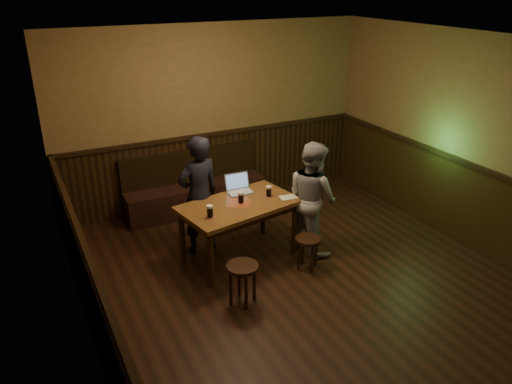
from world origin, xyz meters
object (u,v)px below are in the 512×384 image
at_px(pint_mid, 241,198).
at_px(laptop, 239,187).
at_px(stool_right, 308,244).
at_px(person_suit, 199,195).
at_px(pint_left, 210,211).
at_px(pint_right, 269,191).
at_px(bench, 195,191).
at_px(pub_table, 239,211).
at_px(person_grey, 312,197).
at_px(stool_left, 242,273).

relative_size(pint_mid, laptop, 0.44).
xyz_separation_m(stool_right, person_suit, (-1.03, 1.04, 0.46)).
relative_size(pint_left, laptop, 0.46).
xyz_separation_m(pint_left, laptop, (0.63, 0.54, -0.02)).
distance_m(pint_right, person_suit, 0.91).
xyz_separation_m(pint_mid, person_suit, (-0.40, 0.43, -0.06)).
xyz_separation_m(bench, person_suit, (-0.38, -1.22, 0.49)).
relative_size(pint_right, laptop, 0.43).
bearing_deg(bench, pub_table, -90.00).
height_order(laptop, person_grey, person_grey).
height_order(pub_table, laptop, laptop).
height_order(pub_table, stool_right, pub_table).
relative_size(pub_table, pint_mid, 10.66).
bearing_deg(bench, stool_left, -98.63).
bearing_deg(stool_right, pint_mid, 135.28).
xyz_separation_m(pub_table, stool_left, (-0.39, -0.90, -0.29)).
xyz_separation_m(stool_left, stool_right, (1.04, 0.28, -0.05)).
relative_size(stool_right, pint_left, 2.76).
bearing_deg(stool_right, laptop, 117.19).
height_order(laptop, person_suit, person_suit).
bearing_deg(pint_mid, stool_right, -44.72).
height_order(pub_table, person_grey, person_grey).
bearing_deg(pint_left, pint_right, 13.43).
bearing_deg(stool_left, pint_mid, 65.38).
bearing_deg(laptop, stool_right, -61.20).
bearing_deg(laptop, person_grey, -32.35).
relative_size(bench, pub_table, 1.38).
bearing_deg(pint_right, pint_left, -166.57).
bearing_deg(stool_left, stool_right, 15.29).
distance_m(pint_left, laptop, 0.83).
xyz_separation_m(bench, pub_table, (-0.00, -1.64, 0.37)).
bearing_deg(stool_left, person_grey, 27.58).
xyz_separation_m(stool_left, person_grey, (1.35, 0.70, 0.36)).
xyz_separation_m(bench, laptop, (0.16, -1.30, 0.54)).
relative_size(pub_table, person_grey, 1.06).
relative_size(pint_mid, pint_right, 1.01).
bearing_deg(person_suit, stool_right, 124.82).
height_order(pint_mid, pint_right, pint_mid).
bearing_deg(person_grey, pub_table, 71.57).
relative_size(pub_table, stool_left, 3.26).
height_order(pint_left, laptop, laptop).
relative_size(bench, pint_mid, 14.69).
height_order(stool_right, pint_right, pint_right).
distance_m(pint_right, person_grey, 0.58).
bearing_deg(pub_table, bench, 79.52).
relative_size(bench, stool_right, 5.10).
relative_size(pint_right, person_grey, 0.10).
xyz_separation_m(pub_table, person_suit, (-0.38, 0.42, 0.12)).
distance_m(stool_left, person_suit, 1.39).
height_order(pub_table, pint_mid, pint_mid).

